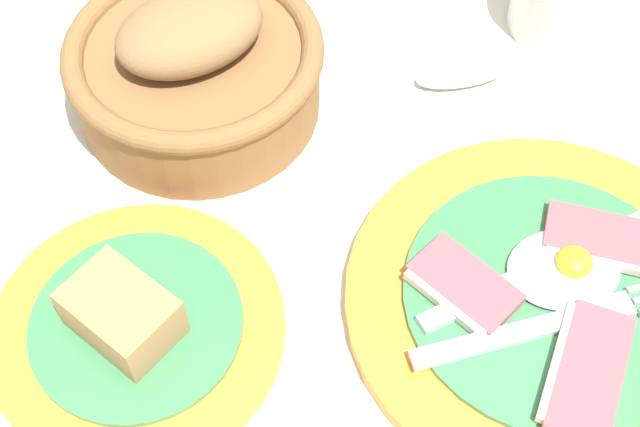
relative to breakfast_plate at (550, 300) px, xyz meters
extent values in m
plane|color=beige|center=(-0.09, 0.03, -0.01)|extent=(3.00, 3.00, 0.00)
cylinder|color=orange|center=(0.00, 0.00, 0.00)|extent=(0.25, 0.25, 0.01)
cylinder|color=#3D7F4C|center=(0.00, 0.00, 0.01)|extent=(0.18, 0.18, 0.00)
cube|color=#BC5156|center=(-0.05, 0.02, 0.01)|extent=(0.07, 0.08, 0.01)
cube|color=beige|center=(-0.07, 0.01, 0.01)|extent=(0.04, 0.06, 0.01)
cube|color=#BC5156|center=(0.05, 0.03, 0.01)|extent=(0.09, 0.07, 0.01)
cube|color=beige|center=(0.04, 0.01, 0.01)|extent=(0.07, 0.05, 0.01)
cube|color=#BC5156|center=(0.00, -0.06, 0.01)|extent=(0.08, 0.09, 0.01)
cube|color=beige|center=(-0.01, -0.05, 0.01)|extent=(0.06, 0.07, 0.01)
ellipsoid|color=white|center=(0.01, 0.01, 0.01)|extent=(0.07, 0.06, 0.01)
ellipsoid|color=yellow|center=(0.02, 0.01, 0.02)|extent=(0.02, 0.02, 0.01)
cube|color=silver|center=(-0.04, -0.02, 0.01)|extent=(0.11, 0.02, 0.00)
cube|color=silver|center=(0.03, -0.02, 0.01)|extent=(0.03, 0.02, 0.00)
cube|color=silver|center=(-0.03, 0.01, 0.01)|extent=(0.11, 0.04, 0.00)
cube|color=#9EA0A5|center=(0.06, 0.03, 0.01)|extent=(0.08, 0.04, 0.00)
cylinder|color=orange|center=(-0.25, 0.04, 0.00)|extent=(0.18, 0.18, 0.01)
cylinder|color=#3D7F4C|center=(-0.25, 0.04, 0.01)|extent=(0.13, 0.13, 0.00)
cube|color=#9E7A4C|center=(-0.26, 0.04, 0.02)|extent=(0.07, 0.08, 0.03)
cylinder|color=brown|center=(-0.19, 0.22, 0.02)|extent=(0.17, 0.17, 0.06)
torus|color=brown|center=(-0.19, 0.22, 0.05)|extent=(0.18, 0.18, 0.02)
ellipsoid|color=olive|center=(-0.19, 0.22, 0.07)|extent=(0.12, 0.10, 0.04)
cube|color=silver|center=(-0.10, 0.20, -0.01)|extent=(0.11, 0.01, 0.01)
ellipsoid|color=silver|center=(0.01, 0.20, 0.00)|extent=(0.07, 0.03, 0.01)
camera|label=1|loc=(-0.20, -0.23, 0.48)|focal=50.00mm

